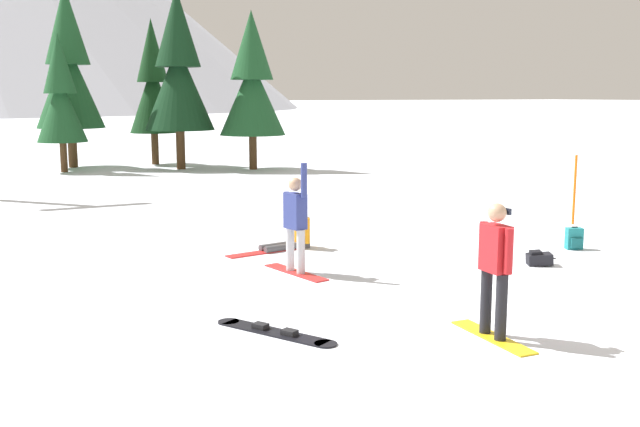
% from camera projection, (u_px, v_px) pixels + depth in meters
% --- Properties ---
extents(ground_plane, '(800.00, 800.00, 0.00)m').
position_uv_depth(ground_plane, '(575.00, 299.00, 11.36)').
color(ground_plane, silver).
extents(snowboarder_foreground, '(0.38, 1.50, 1.77)m').
position_uv_depth(snowboarder_foreground, '(495.00, 267.00, 9.41)').
color(snowboarder_foreground, yellow).
rests_on(snowboarder_foreground, ground_plane).
extents(snowboarder_midground, '(0.55, 1.61, 1.98)m').
position_uv_depth(snowboarder_midground, '(295.00, 222.00, 12.89)').
color(snowboarder_midground, red).
rests_on(snowboarder_midground, ground_plane).
extents(snowboarder_background, '(1.86, 0.70, 0.96)m').
position_uv_depth(snowboarder_background, '(292.00, 233.00, 15.08)').
color(snowboarder_background, '#4C4C51').
rests_on(snowboarder_background, ground_plane).
extents(loose_snowboard_near_left, '(1.17, 1.84, 0.09)m').
position_uv_depth(loose_snowboard_near_left, '(275.00, 332.00, 9.74)').
color(loose_snowboard_near_left, black).
rests_on(loose_snowboard_near_left, ground_plane).
extents(backpack_teal, '(0.37, 0.35, 0.47)m').
position_uv_depth(backpack_teal, '(574.00, 239.00, 15.03)').
color(backpack_teal, '#1E7A7F').
rests_on(backpack_teal, ground_plane).
extents(backpack_black, '(0.55, 0.51, 0.28)m').
position_uv_depth(backpack_black, '(539.00, 258.00, 13.63)').
color(backpack_black, black).
rests_on(backpack_black, ground_plane).
extents(trail_marker_pole, '(0.06, 0.06, 1.69)m').
position_uv_depth(trail_marker_pole, '(575.00, 190.00, 17.86)').
color(trail_marker_pole, orange).
rests_on(trail_marker_pole, ground_plane).
extents(pine_tree_tall, '(2.00, 2.00, 5.61)m').
position_uv_depth(pine_tree_tall, '(60.00, 97.00, 29.67)').
color(pine_tree_tall, '#472D19').
rests_on(pine_tree_tall, ground_plane).
extents(pine_tree_broad, '(2.76, 2.76, 6.61)m').
position_uv_depth(pine_tree_broad, '(252.00, 84.00, 30.70)').
color(pine_tree_broad, '#472D19').
rests_on(pine_tree_broad, ground_plane).
extents(pine_tree_short, '(2.93, 2.93, 7.55)m').
position_uv_depth(pine_tree_short, '(178.00, 71.00, 30.76)').
color(pine_tree_short, '#472D19').
rests_on(pine_tree_short, ground_plane).
extents(pine_tree_leaning, '(2.87, 2.87, 7.78)m').
position_uv_depth(pine_tree_leaning, '(68.00, 69.00, 31.49)').
color(pine_tree_leaning, '#472D19').
rests_on(pine_tree_leaning, ground_plane).
extents(pine_tree_twin, '(2.15, 2.15, 6.52)m').
position_uv_depth(pine_tree_twin, '(153.00, 86.00, 33.01)').
color(pine_tree_twin, '#472D19').
rests_on(pine_tree_twin, ground_plane).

